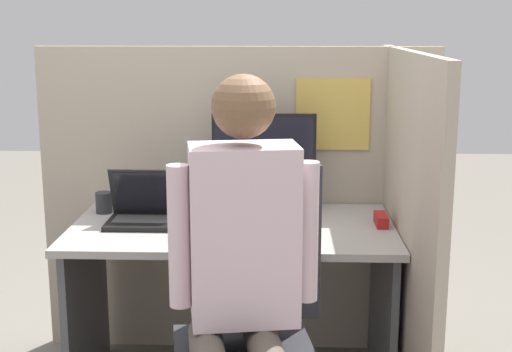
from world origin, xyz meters
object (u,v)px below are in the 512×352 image
Objects in this scene: office_chair at (251,321)px; person at (241,263)px; laptop at (146,213)px; pen_cup at (104,203)px; monitor at (264,154)px; carrot_toy at (237,235)px; stapler at (381,220)px; paper_box at (264,202)px.

person reaches higher than office_chair.
laptop reaches higher than pen_cup.
carrot_toy is (-0.09, -0.44, -0.24)m from monitor.
person reaches higher than carrot_toy.
carrot_toy is 0.08× the size of person.
stapler is at bearing 20.63° from carrot_toy.
stapler is 0.63m from carrot_toy.
paper_box is at bearing 156.50° from stapler.
pen_cup is at bearing -175.36° from paper_box.
monitor reaches higher than pen_cup.
person is (0.44, -0.75, 0.05)m from laptop.
person is (-0.54, -0.76, 0.07)m from stapler.
laptop is (-0.49, -0.22, -0.21)m from monitor.
office_chair is (-0.02, -0.82, -0.21)m from paper_box.
paper_box is 1.13× the size of laptop.
stapler is (0.49, -0.22, -0.24)m from monitor.
monitor is 4.93× the size of pen_cup.
paper_box is 0.33× the size of office_chair.
laptop is 0.45m from carrot_toy.
carrot_toy is (-0.09, -0.44, -0.02)m from paper_box.
carrot_toy is (-0.59, -0.22, -0.00)m from stapler.
pen_cup is (-0.66, 0.91, -0.05)m from person.
stapler is 0.12× the size of office_chair.
stapler is 1.43× the size of pen_cup.
person is at bearing -92.88° from paper_box.
carrot_toy is (0.39, -0.22, -0.03)m from laptop.
stapler is 0.09× the size of person.
pen_cup is at bearing -175.14° from monitor.
monitor is at bearing 4.86° from pen_cup.
stapler is at bearing -23.77° from monitor.
carrot_toy is 0.11× the size of office_chair.
stapler is at bearing 49.30° from office_chair.
stapler is at bearing -23.50° from paper_box.
person is at bearing -54.27° from pen_cup.
monitor is at bearing 88.34° from office_chair.
office_chair is (-0.52, -0.60, -0.19)m from stapler.
monitor is 3.46× the size of stapler.
carrot_toy is at bearing -102.23° from paper_box.
office_chair is (-0.02, -0.82, -0.43)m from monitor.
carrot_toy is 0.72m from pen_cup.
monitor is 0.58m from laptop.
carrot_toy is 1.24× the size of pen_cup.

